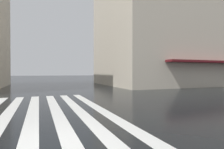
# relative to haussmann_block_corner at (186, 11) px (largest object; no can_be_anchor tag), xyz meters

# --- Properties ---
(ground_plane) EXTENTS (220.00, 220.00, 0.00)m
(ground_plane) POSITION_rel_haussmann_block_corner_xyz_m (-19.76, 21.50, -11.39)
(ground_plane) COLOR black
(zebra_crossing) EXTENTS (13.00, 7.50, 0.01)m
(zebra_crossing) POSITION_rel_haussmann_block_corner_xyz_m (-15.76, 22.37, -11.39)
(zebra_crossing) COLOR silver
(zebra_crossing) RESTS_ON ground_plane
(haussmann_block_corner) EXTENTS (15.72, 25.85, 23.28)m
(haussmann_block_corner) POSITION_rel_haussmann_block_corner_xyz_m (0.00, 0.00, 0.00)
(haussmann_block_corner) COLOR beige
(haussmann_block_corner) RESTS_ON ground_plane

